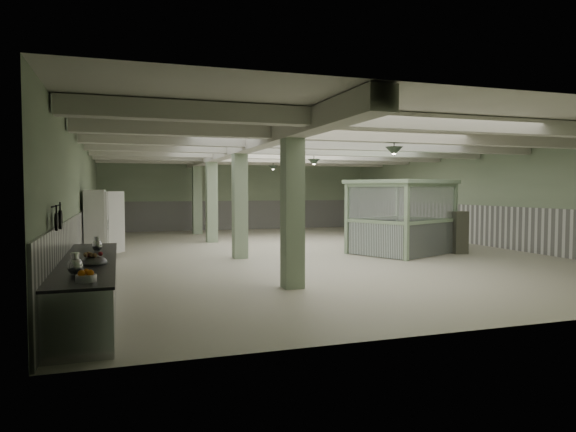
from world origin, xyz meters
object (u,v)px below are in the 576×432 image
object	(u,v)px
walkin_cooler	(97,228)
guard_booth	(401,203)
prep_counter	(87,286)
filing_cabinet	(457,232)

from	to	relation	value
walkin_cooler	guard_booth	size ratio (longest dim) A/B	0.57
prep_counter	filing_cabinet	distance (m)	12.16
walkin_cooler	filing_cabinet	distance (m)	11.32
prep_counter	guard_booth	size ratio (longest dim) A/B	1.44
prep_counter	walkin_cooler	distance (m)	6.53
walkin_cooler	filing_cabinet	bearing A→B (deg)	-8.04
prep_counter	walkin_cooler	world-z (taller)	walkin_cooler
filing_cabinet	prep_counter	bearing A→B (deg)	-149.49
walkin_cooler	guard_booth	bearing A→B (deg)	-6.57
prep_counter	filing_cabinet	bearing A→B (deg)	23.88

